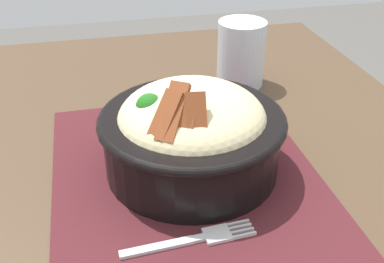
{
  "coord_description": "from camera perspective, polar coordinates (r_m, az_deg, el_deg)",
  "views": [
    {
      "loc": [
        0.4,
        -0.07,
        1.1
      ],
      "look_at": [
        -0.04,
        0.04,
        0.83
      ],
      "focal_mm": 44.36,
      "sensor_mm": 36.0,
      "label": 1
    }
  ],
  "objects": [
    {
      "name": "table",
      "position": [
        0.59,
        -2.59,
        -15.1
      ],
      "size": [
        1.03,
        0.77,
        0.77
      ],
      "color": "#4C3826",
      "rests_on": "ground_plane"
    },
    {
      "name": "fork",
      "position": [
        0.47,
        0.37,
        -12.81
      ],
      "size": [
        0.02,
        0.13,
        0.0
      ],
      "color": "silver",
      "rests_on": "placemat"
    },
    {
      "name": "placemat",
      "position": [
        0.52,
        0.07,
        -7.54
      ],
      "size": [
        0.44,
        0.3,
        0.0
      ],
      "primitive_type": "cube",
      "rotation": [
        0.0,
        0.0,
        -0.0
      ],
      "color": "#47191E",
      "rests_on": "table"
    },
    {
      "name": "bowl",
      "position": [
        0.53,
        -0.04,
        0.06
      ],
      "size": [
        0.23,
        0.23,
        0.12
      ],
      "color": "black",
      "rests_on": "placemat"
    },
    {
      "name": "drinking_glass",
      "position": [
        0.75,
        5.89,
        8.86
      ],
      "size": [
        0.07,
        0.07,
        0.1
      ],
      "color": "silver",
      "rests_on": "table"
    }
  ]
}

